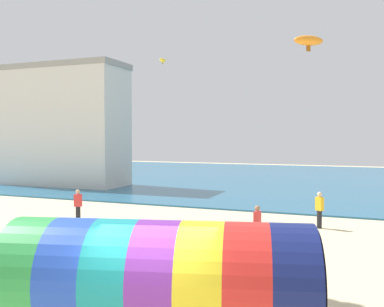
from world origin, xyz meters
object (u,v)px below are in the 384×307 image
Objects in this scene: bystander_near_water at (319,209)px; bystander_mid_beach at (257,225)px; kite_orange_parafoil at (308,41)px; giant_inflatable_tube at (161,277)px; kite_yellow_parafoil at (163,60)px; bystander_far_left at (78,206)px.

bystander_near_water is 1.07× the size of bystander_mid_beach.
kite_orange_parafoil is 7.99m from bystander_near_water.
kite_yellow_parafoil is (-6.21, 13.36, 7.42)m from giant_inflatable_tube.
kite_orange_parafoil reaches higher than giant_inflatable_tube.
giant_inflatable_tube is 13.30m from bystander_far_left.
giant_inflatable_tube is 16.49m from kite_yellow_parafoil.
giant_inflatable_tube is at bearing -46.04° from bystander_far_left.
bystander_mid_beach is (-1.54, -3.64, -8.01)m from kite_orange_parafoil.
bystander_near_water is 4.85m from bystander_mid_beach.
bystander_far_left is at bearing -165.05° from bystander_near_water.
kite_orange_parafoil is at bearing 80.99° from giant_inflatable_tube.
giant_inflatable_tube is at bearing -92.44° from bystander_mid_beach.
bystander_far_left reaches higher than bystander_mid_beach.
bystander_near_water is at bearing 64.92° from bystander_mid_beach.
bystander_far_left is (-3.02, -3.79, -7.82)m from kite_yellow_parafoil.
kite_orange_parafoil is at bearing -124.65° from bystander_near_water.
giant_inflatable_tube is 11.26× the size of kite_yellow_parafoil.
bystander_mid_beach is at bearing -37.74° from kite_yellow_parafoil.
kite_yellow_parafoil reaches higher than bystander_far_left.
giant_inflatable_tube reaches higher than bystander_near_water.
bystander_mid_beach is at bearing -115.08° from bystander_near_water.
bystander_far_left is (-11.63, -3.11, -0.03)m from bystander_near_water.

